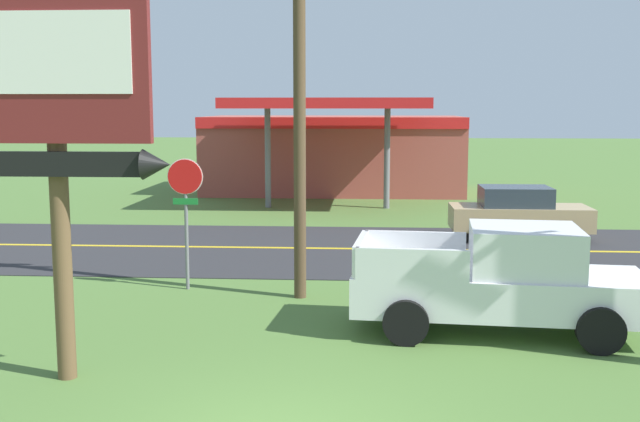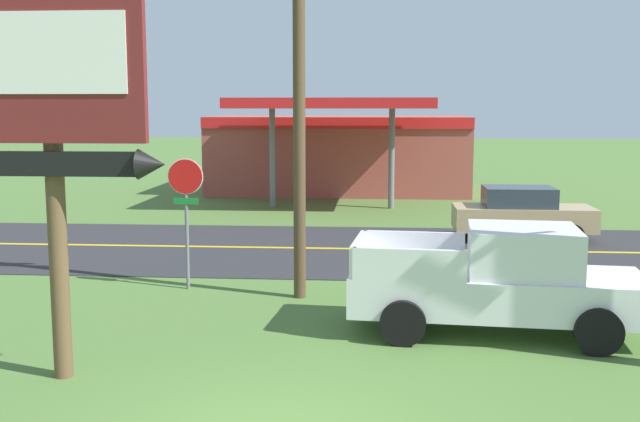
# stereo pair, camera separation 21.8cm
# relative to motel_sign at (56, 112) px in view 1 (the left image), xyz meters

# --- Properties ---
(road_asphalt) EXTENTS (140.00, 8.00, 0.02)m
(road_asphalt) POSITION_rel_motel_sign_xyz_m (3.42, 10.90, -4.01)
(road_asphalt) COLOR #2B2B2D
(road_asphalt) RESTS_ON ground
(road_centre_line) EXTENTS (126.00, 0.20, 0.01)m
(road_centre_line) POSITION_rel_motel_sign_xyz_m (3.42, 10.90, -4.00)
(road_centre_line) COLOR gold
(road_centre_line) RESTS_ON road_asphalt
(motel_sign) EXTENTS (3.19, 0.54, 5.93)m
(motel_sign) POSITION_rel_motel_sign_xyz_m (0.00, 0.00, 0.00)
(motel_sign) COLOR brown
(motel_sign) RESTS_ON ground
(stop_sign) EXTENTS (0.80, 0.08, 2.95)m
(stop_sign) POSITION_rel_motel_sign_xyz_m (0.43, 5.84, -1.99)
(stop_sign) COLOR slate
(stop_sign) RESTS_ON ground
(utility_pole) EXTENTS (1.76, 0.26, 9.05)m
(utility_pole) POSITION_rel_motel_sign_xyz_m (3.03, 5.28, 0.79)
(utility_pole) COLOR brown
(utility_pole) RESTS_ON ground
(gas_station) EXTENTS (12.00, 11.50, 4.40)m
(gas_station) POSITION_rel_motel_sign_xyz_m (2.81, 25.56, -2.08)
(gas_station) COLOR #A84C42
(gas_station) RESTS_ON ground
(pickup_white_parked_on_lawn) EXTENTS (5.35, 2.58, 1.96)m
(pickup_white_parked_on_lawn) POSITION_rel_motel_sign_xyz_m (6.90, 2.92, -3.06)
(pickup_white_parked_on_lawn) COLOR silver
(pickup_white_parked_on_lawn) RESTS_ON ground
(car_tan_near_lane) EXTENTS (4.20, 2.00, 1.64)m
(car_tan_near_lane) POSITION_rel_motel_sign_xyz_m (9.10, 12.90, -3.19)
(car_tan_near_lane) COLOR tan
(car_tan_near_lane) RESTS_ON ground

